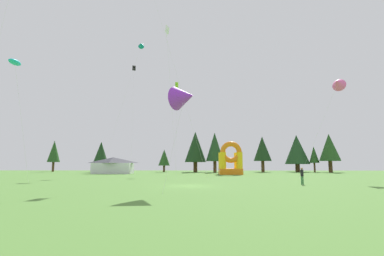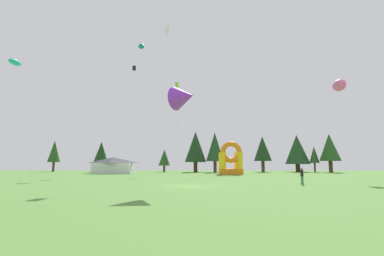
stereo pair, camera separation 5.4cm
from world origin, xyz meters
name	(u,v)px [view 1 (the left image)]	position (x,y,z in m)	size (l,w,h in m)	color
ground_plane	(189,186)	(0.00, 0.00, 0.00)	(120.00, 120.00, 0.00)	#548438
kite_purple_delta	(184,97)	(-0.24, -4.89, 7.39)	(2.68, 3.47, 8.39)	purple
kite_black_box	(134,68)	(-12.54, 29.49, 21.88)	(1.40, 5.01, 22.41)	black
kite_teal_delta	(141,45)	(-10.72, 27.33, 26.08)	(7.67, 1.65, 26.81)	#0C7F7A
kite_pink_delta	(338,83)	(19.85, 10.50, 12.94)	(5.82, 4.81, 13.94)	#EA599E
kite_white_diamond	(166,32)	(-3.37, 8.80, 19.70)	(1.60, 5.21, 20.40)	white
kite_cyan_parafoil	(15,62)	(-17.62, -0.03, 12.23)	(1.36, 6.13, 12.63)	#19B7CC
kite_lime_box	(177,85)	(-3.52, 29.28, 18.17)	(0.72, 5.49, 18.72)	#8CD826
person_midfield	(302,174)	(11.32, 1.95, 1.01)	(0.36, 0.36, 1.71)	#33723F
inflatable_yellow_castle	(230,162)	(7.15, 28.11, 2.36)	(4.36, 4.35, 6.34)	orange
festival_tent	(113,165)	(-17.01, 32.06, 1.70)	(7.90, 4.22, 3.41)	silver
tree_row_0	(54,151)	(-36.89, 45.83, 5.25)	(3.16, 3.16, 8.12)	#4C331E
tree_row_1	(101,153)	(-22.67, 40.60, 4.63)	(3.68, 3.68, 7.37)	#4C331E
tree_row_2	(164,158)	(-7.75, 44.30, 3.61)	(2.92, 2.92, 5.69)	#4C331E
tree_row_3	(195,147)	(0.18, 42.67, 6.19)	(5.29, 5.29, 10.02)	#4C331E
tree_row_4	(215,147)	(4.88, 40.95, 6.08)	(4.25, 4.25, 9.59)	#4C331E
tree_row_5	(262,149)	(17.20, 44.82, 5.81)	(4.45, 4.45, 8.99)	#4C331E
tree_row_6	(297,150)	(26.09, 45.37, 5.64)	(6.13, 6.13, 9.39)	#4C331E
tree_row_7	(314,155)	(29.47, 43.20, 4.25)	(2.34, 2.34, 6.34)	#4C331E
tree_row_8	(329,148)	(32.43, 41.25, 5.92)	(4.85, 4.85, 9.25)	#4C331E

